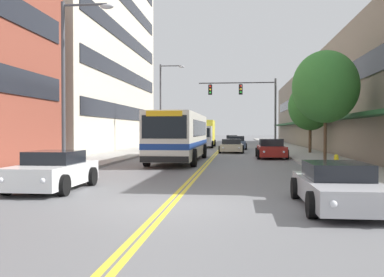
{
  "coord_description": "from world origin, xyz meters",
  "views": [
    {
      "loc": [
        1.85,
        -11.31,
        2.02
      ],
      "look_at": [
        -0.91,
        14.44,
        1.52
      ],
      "focal_mm": 40.0,
      "sensor_mm": 36.0,
      "label": 1
    }
  ],
  "objects_px": {
    "city_bus": "(180,135)",
    "car_charcoal_parked_left_mid": "(174,145)",
    "car_silver_parked_right_foreground": "(338,186)",
    "car_black_moving_third": "(232,140)",
    "street_lamp_left_near": "(71,73)",
    "street_lamp_left_far": "(164,100)",
    "car_white_parked_left_near": "(53,171)",
    "car_red_parked_right_mid": "(271,149)",
    "street_tree_right_mid": "(325,87)",
    "street_tree_right_far": "(310,107)",
    "car_slate_blue_moving_lead": "(237,143)",
    "fire_hydrant": "(336,165)",
    "traffic_signal_mast": "(249,100)",
    "box_truck": "(204,134)",
    "car_champagne_moving_second": "(231,146)"
  },
  "relations": [
    {
      "from": "car_champagne_moving_second",
      "to": "car_charcoal_parked_left_mid",
      "type": "bearing_deg",
      "value": 149.29
    },
    {
      "from": "car_black_moving_third",
      "to": "street_tree_right_mid",
      "type": "distance_m",
      "value": 39.27
    },
    {
      "from": "car_silver_parked_right_foreground",
      "to": "street_tree_right_mid",
      "type": "height_order",
      "value": "street_tree_right_mid"
    },
    {
      "from": "car_silver_parked_right_foreground",
      "to": "fire_hydrant",
      "type": "height_order",
      "value": "car_silver_parked_right_foreground"
    },
    {
      "from": "car_champagne_moving_second",
      "to": "street_tree_right_mid",
      "type": "distance_m",
      "value": 15.19
    },
    {
      "from": "traffic_signal_mast",
      "to": "street_tree_right_mid",
      "type": "bearing_deg",
      "value": -73.75
    },
    {
      "from": "car_charcoal_parked_left_mid",
      "to": "fire_hydrant",
      "type": "relative_size",
      "value": 4.94
    },
    {
      "from": "city_bus",
      "to": "car_slate_blue_moving_lead",
      "type": "relative_size",
      "value": 2.73
    },
    {
      "from": "street_tree_right_far",
      "to": "city_bus",
      "type": "bearing_deg",
      "value": -136.06
    },
    {
      "from": "car_slate_blue_moving_lead",
      "to": "box_truck",
      "type": "xyz_separation_m",
      "value": [
        -3.92,
        5.19,
        0.98
      ]
    },
    {
      "from": "traffic_signal_mast",
      "to": "street_tree_right_far",
      "type": "bearing_deg",
      "value": -19.02
    },
    {
      "from": "car_slate_blue_moving_lead",
      "to": "car_black_moving_third",
      "type": "bearing_deg",
      "value": 92.34
    },
    {
      "from": "car_red_parked_right_mid",
      "to": "street_tree_right_mid",
      "type": "bearing_deg",
      "value": -67.57
    },
    {
      "from": "car_white_parked_left_near",
      "to": "fire_hydrant",
      "type": "xyz_separation_m",
      "value": [
        10.31,
        4.52,
        -0.05
      ]
    },
    {
      "from": "street_tree_right_far",
      "to": "car_silver_parked_right_foreground",
      "type": "bearing_deg",
      "value": -97.81
    },
    {
      "from": "car_charcoal_parked_left_mid",
      "to": "traffic_signal_mast",
      "type": "distance_m",
      "value": 9.05
    },
    {
      "from": "car_white_parked_left_near",
      "to": "city_bus",
      "type": "bearing_deg",
      "value": 79.7
    },
    {
      "from": "car_red_parked_right_mid",
      "to": "street_tree_right_far",
      "type": "xyz_separation_m",
      "value": [
        3.68,
        5.7,
        3.38
      ]
    },
    {
      "from": "city_bus",
      "to": "car_charcoal_parked_left_mid",
      "type": "xyz_separation_m",
      "value": [
        -2.57,
        14.56,
        -1.16
      ]
    },
    {
      "from": "car_red_parked_right_mid",
      "to": "traffic_signal_mast",
      "type": "height_order",
      "value": "traffic_signal_mast"
    },
    {
      "from": "city_bus",
      "to": "traffic_signal_mast",
      "type": "distance_m",
      "value": 12.55
    },
    {
      "from": "car_charcoal_parked_left_mid",
      "to": "car_black_moving_third",
      "type": "relative_size",
      "value": 0.92
    },
    {
      "from": "city_bus",
      "to": "car_white_parked_left_near",
      "type": "relative_size",
      "value": 2.84
    },
    {
      "from": "fire_hydrant",
      "to": "street_tree_right_mid",
      "type": "bearing_deg",
      "value": 82.56
    },
    {
      "from": "car_white_parked_left_near",
      "to": "car_red_parked_right_mid",
      "type": "distance_m",
      "value": 19.49
    },
    {
      "from": "city_bus",
      "to": "car_white_parked_left_near",
      "type": "distance_m",
      "value": 13.98
    },
    {
      "from": "car_red_parked_right_mid",
      "to": "fire_hydrant",
      "type": "xyz_separation_m",
      "value": [
        1.68,
        -12.95,
        -0.08
      ]
    },
    {
      "from": "box_truck",
      "to": "fire_hydrant",
      "type": "height_order",
      "value": "box_truck"
    },
    {
      "from": "street_lamp_left_far",
      "to": "street_tree_right_far",
      "type": "distance_m",
      "value": 13.15
    },
    {
      "from": "car_charcoal_parked_left_mid",
      "to": "car_slate_blue_moving_lead",
      "type": "distance_m",
      "value": 7.15
    },
    {
      "from": "car_silver_parked_right_foreground",
      "to": "car_slate_blue_moving_lead",
      "type": "xyz_separation_m",
      "value": [
        -2.71,
        34.28,
        0.1
      ]
    },
    {
      "from": "traffic_signal_mast",
      "to": "street_lamp_left_near",
      "type": "bearing_deg",
      "value": -109.73
    },
    {
      "from": "car_black_moving_third",
      "to": "street_lamp_left_far",
      "type": "distance_m",
      "value": 25.58
    },
    {
      "from": "street_lamp_left_near",
      "to": "street_tree_right_far",
      "type": "xyz_separation_m",
      "value": [
        12.93,
        20.06,
        -0.34
      ]
    },
    {
      "from": "car_white_parked_left_near",
      "to": "street_lamp_left_near",
      "type": "relative_size",
      "value": 0.58
    },
    {
      "from": "car_black_moving_third",
      "to": "street_lamp_left_near",
      "type": "bearing_deg",
      "value": -97.27
    },
    {
      "from": "fire_hydrant",
      "to": "street_lamp_left_far",
      "type": "bearing_deg",
      "value": 117.65
    },
    {
      "from": "city_bus",
      "to": "box_truck",
      "type": "height_order",
      "value": "box_truck"
    },
    {
      "from": "street_lamp_left_near",
      "to": "street_lamp_left_far",
      "type": "relative_size",
      "value": 0.9
    },
    {
      "from": "city_bus",
      "to": "street_tree_right_far",
      "type": "bearing_deg",
      "value": 43.94
    },
    {
      "from": "city_bus",
      "to": "street_tree_right_mid",
      "type": "xyz_separation_m",
      "value": [
        8.7,
        -2.44,
        2.76
      ]
    },
    {
      "from": "car_slate_blue_moving_lead",
      "to": "street_tree_right_far",
      "type": "bearing_deg",
      "value": -54.44
    },
    {
      "from": "city_bus",
      "to": "street_lamp_left_near",
      "type": "height_order",
      "value": "street_lamp_left_near"
    },
    {
      "from": "street_tree_right_mid",
      "to": "street_lamp_left_near",
      "type": "bearing_deg",
      "value": -145.38
    },
    {
      "from": "car_white_parked_left_near",
      "to": "car_red_parked_right_mid",
      "type": "relative_size",
      "value": 0.91
    },
    {
      "from": "car_white_parked_left_near",
      "to": "car_black_moving_third",
      "type": "distance_m",
      "value": 50.19
    },
    {
      "from": "car_charcoal_parked_left_mid",
      "to": "car_slate_blue_moving_lead",
      "type": "bearing_deg",
      "value": 30.29
    },
    {
      "from": "car_silver_parked_right_foreground",
      "to": "car_black_moving_third",
      "type": "xyz_separation_m",
      "value": [
        -3.45,
        52.31,
        0.04
      ]
    },
    {
      "from": "car_silver_parked_right_foreground",
      "to": "car_black_moving_third",
      "type": "height_order",
      "value": "car_black_moving_third"
    },
    {
      "from": "car_white_parked_left_near",
      "to": "box_truck",
      "type": "height_order",
      "value": "box_truck"
    }
  ]
}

